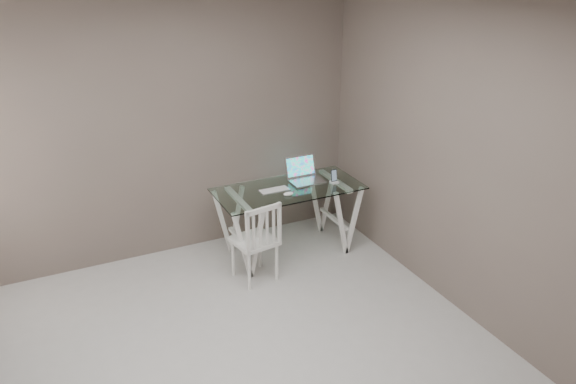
# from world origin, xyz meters

# --- Properties ---
(room) EXTENTS (4.50, 4.52, 2.71)m
(room) POSITION_xyz_m (-0.06, 0.02, 1.72)
(room) COLOR #A9A6A2
(room) RESTS_ON ground
(desk) EXTENTS (1.50, 0.70, 0.75)m
(desk) POSITION_xyz_m (1.06, 1.64, 0.38)
(desk) COLOR silver
(desk) RESTS_ON ground
(chair) EXTENTS (0.44, 0.44, 0.84)m
(chair) POSITION_xyz_m (0.55, 1.27, 0.46)
(chair) COLOR silver
(chair) RESTS_ON ground
(laptop) EXTENTS (0.34, 0.31, 0.24)m
(laptop) POSITION_xyz_m (1.30, 1.77, 0.80)
(laptop) COLOR #B6B7BB
(laptop) RESTS_ON desk
(keyboard) EXTENTS (0.31, 0.13, 0.01)m
(keyboard) POSITION_xyz_m (0.90, 1.65, 0.75)
(keyboard) COLOR silver
(keyboard) RESTS_ON desk
(mouse) EXTENTS (0.10, 0.06, 0.03)m
(mouse) POSITION_xyz_m (0.98, 1.48, 0.76)
(mouse) COLOR white
(mouse) RESTS_ON desk
(phone_dock) EXTENTS (0.08, 0.08, 0.14)m
(phone_dock) POSITION_xyz_m (1.55, 1.56, 0.79)
(phone_dock) COLOR white
(phone_dock) RESTS_ON desk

